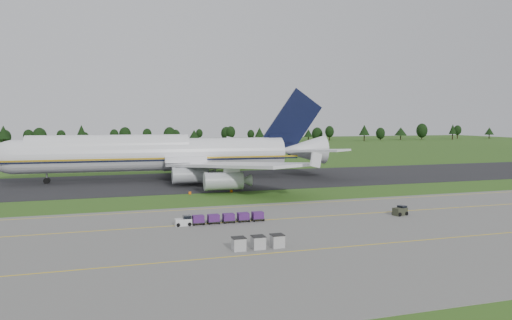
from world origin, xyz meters
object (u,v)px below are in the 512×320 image
object	(u,v)px
aircraft	(163,154)
edge_markers	(211,192)
uld_row	(258,242)
utility_cart	(400,212)
baggage_train	(219,218)

from	to	relation	value
aircraft	edge_markers	distance (m)	27.05
uld_row	edge_markers	distance (m)	45.05
aircraft	uld_row	distance (m)	70.56
aircraft	edge_markers	bearing A→B (deg)	-75.39
edge_markers	aircraft	bearing A→B (deg)	104.61
utility_cart	baggage_train	bearing A→B (deg)	174.51
baggage_train	uld_row	xyz separation A→B (m)	(1.06, -15.42, 0.04)
aircraft	baggage_train	xyz separation A→B (m)	(1.36, -54.85, -5.92)
utility_cart	uld_row	xyz separation A→B (m)	(-27.84, -12.65, 0.18)
aircraft	uld_row	size ratio (longest dim) A/B	13.14
aircraft	baggage_train	distance (m)	55.18
aircraft	utility_cart	world-z (taller)	aircraft
baggage_train	utility_cart	size ratio (longest dim) A/B	5.42
utility_cart	uld_row	bearing A→B (deg)	-155.57
uld_row	edge_markers	world-z (taller)	uld_row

